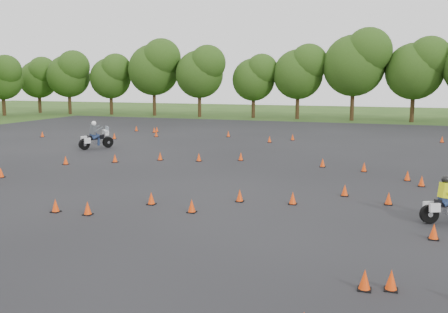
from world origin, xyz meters
The scene contains 5 objects.
ground centered at (0.00, 0.00, 0.00)m, with size 140.00×140.00×0.00m, color #2D5119.
asphalt_pad centered at (0.00, 6.00, 0.01)m, with size 62.00×62.00×0.00m, color black.
treeline centered at (3.11, 35.01, 4.66)m, with size 86.77×32.41×10.59m.
traffic_cones centered at (-0.29, 5.76, 0.23)m, with size 36.68×33.09×0.45m.
rider_grey centered at (-11.66, 11.68, 0.95)m, with size 2.44×0.75×1.88m, color #414649, non-canonical shape.
Camera 1 is at (7.08, -16.90, 4.66)m, focal length 40.00 mm.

